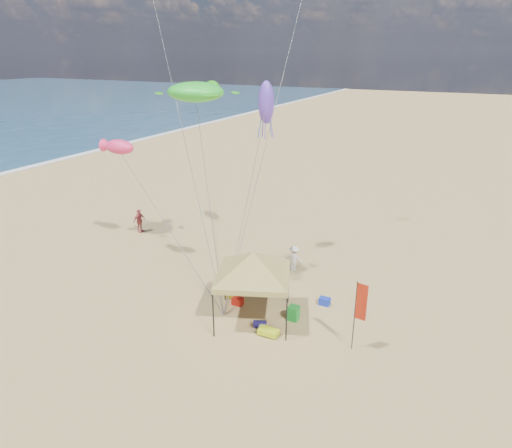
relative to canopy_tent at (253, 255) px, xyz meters
The scene contains 18 objects.
ground 3.60m from the canopy_tent, 134.88° to the right, with size 280.00×280.00×0.00m, color tan.
canopy_tent is the anchor object (origin of this frame).
feather_flag 5.20m from the canopy_tent, ahead, with size 0.50×0.09×3.29m.
cooler_red 3.51m from the canopy_tent, 148.74° to the left, with size 0.54×0.38×0.38m, color red.
cooler_blue 4.97m from the canopy_tent, 46.21° to the left, with size 0.54×0.38×0.38m, color #162EB3.
bag_navy 3.29m from the canopy_tent, 41.17° to the right, with size 0.36×0.36×0.60m, color #100D39.
bag_orange 5.05m from the canopy_tent, 108.93° to the left, with size 0.36×0.36×0.60m, color #F52E0D.
chair_green 3.57m from the canopy_tent, 24.13° to the left, with size 0.50×0.50×0.70m, color #198C29.
chair_yellow 3.83m from the canopy_tent, 144.95° to the left, with size 0.50×0.50×0.70m, color gold.
crate_grey 3.42m from the canopy_tent, 40.97° to the right, with size 0.34×0.30×0.28m, color slate.
beach_cart 3.53m from the canopy_tent, 37.10° to the right, with size 0.90×0.50×0.24m, color #B6CF17.
person_near_a 3.31m from the canopy_tent, 96.56° to the left, with size 0.63×0.41×1.71m, color #A5775E.
person_near_b 3.40m from the canopy_tent, 139.34° to the left, with size 0.74×0.58×1.52m, color #3E4455.
person_near_c 6.21m from the canopy_tent, 92.31° to the left, with size 0.99×0.57×1.54m, color silver.
person_far_a 14.04m from the canopy_tent, 152.70° to the left, with size 1.00×0.42×1.71m, color #B04446.
turtle_kite 8.35m from the canopy_tent, 152.24° to the left, with size 2.90×2.32×0.97m, color green.
fish_kite 10.95m from the canopy_tent, 164.54° to the left, with size 1.90×0.95×0.85m, color #FF306A.
squid_kite 9.52m from the canopy_tent, 111.35° to the left, with size 0.91×0.91×2.36m, color #633DC6.
Camera 1 is at (9.50, -15.82, 12.05)m, focal length 31.91 mm.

